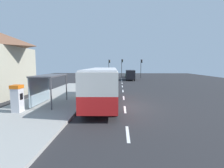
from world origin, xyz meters
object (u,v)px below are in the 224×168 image
(traffic_light_near_side, at_px, (141,66))
(sedan_near, at_px, (129,74))
(white_van, at_px, (130,74))
(recycling_bin_green, at_px, (80,93))
(recycling_bin_red, at_px, (81,92))
(recycling_bin_orange, at_px, (83,91))
(traffic_light_far_side, at_px, (109,66))
(bus_shelter, at_px, (46,82))
(traffic_light_median, at_px, (122,65))
(ticket_machine, at_px, (17,98))
(recycling_bin_yellow, at_px, (84,90))
(sedan_far, at_px, (130,76))
(bus, at_px, (103,84))

(traffic_light_near_side, bearing_deg, sedan_near, 136.25)
(white_van, relative_size, recycling_bin_green, 5.52)
(recycling_bin_red, bearing_deg, traffic_light_near_side, 71.76)
(recycling_bin_orange, bearing_deg, traffic_light_far_side, 87.87)
(recycling_bin_red, bearing_deg, white_van, 74.14)
(bus_shelter, bearing_deg, traffic_light_median, 78.87)
(ticket_machine, bearing_deg, recycling_bin_yellow, 66.75)
(recycling_bin_yellow, height_order, traffic_light_median, traffic_light_median)
(traffic_light_near_side, distance_m, traffic_light_far_side, 8.64)
(sedan_far, relative_size, bus_shelter, 1.10)
(ticket_machine, relative_size, traffic_light_median, 0.38)
(bus, height_order, traffic_light_near_side, traffic_light_near_side)
(ticket_machine, xyz_separation_m, traffic_light_near_side, (12.94, 35.58, 2.13))
(recycling_bin_yellow, distance_m, traffic_light_median, 30.11)
(bus, xyz_separation_m, traffic_light_near_side, (7.21, 31.92, 1.46))
(recycling_bin_red, bearing_deg, sedan_far, 75.62)
(white_van, height_order, sedan_near, white_van)
(recycling_bin_orange, bearing_deg, white_van, 73.66)
(white_van, height_order, recycling_bin_orange, white_van)
(bus, relative_size, recycling_bin_green, 11.67)
(recycling_bin_green, bearing_deg, recycling_bin_yellow, 90.00)
(bus_shelter, bearing_deg, traffic_light_near_side, 70.17)
(ticket_machine, distance_m, traffic_light_far_side, 36.70)
(recycling_bin_green, bearing_deg, bus_shelter, -127.40)
(bus, bearing_deg, sedan_far, 81.80)
(bus_shelter, bearing_deg, recycling_bin_green, 52.60)
(bus, xyz_separation_m, bus_shelter, (-4.70, -1.11, 0.25))
(bus, bearing_deg, recycling_bin_green, 144.30)
(traffic_light_median, bearing_deg, recycling_bin_green, -98.25)
(bus, bearing_deg, recycling_bin_yellow, 122.62)
(recycling_bin_yellow, relative_size, traffic_light_far_side, 0.19)
(sedan_near, xyz_separation_m, traffic_light_near_side, (3.20, -3.07, 2.51))
(recycling_bin_green, relative_size, recycling_bin_red, 1.00)
(traffic_light_near_side, distance_m, bus_shelter, 35.13)
(sedan_near, distance_m, traffic_light_median, 3.53)
(traffic_light_near_side, distance_m, traffic_light_median, 5.35)
(sedan_far, xyz_separation_m, bus_shelter, (-8.71, -28.94, 1.31))
(bus, bearing_deg, traffic_light_near_side, 77.27)
(sedan_near, height_order, recycling_bin_green, sedan_near)
(ticket_machine, bearing_deg, traffic_light_near_side, 70.01)
(bus, bearing_deg, bus_shelter, -166.75)
(recycling_bin_green, bearing_deg, recycling_bin_orange, 90.00)
(traffic_light_far_side, relative_size, traffic_light_median, 0.97)
(traffic_light_far_side, distance_m, bus_shelter, 34.01)
(ticket_machine, bearing_deg, white_van, 71.41)
(recycling_bin_green, height_order, traffic_light_far_side, traffic_light_far_side)
(white_van, bearing_deg, recycling_bin_orange, -106.34)
(recycling_bin_yellow, bearing_deg, sedan_far, 74.81)
(sedan_far, xyz_separation_m, ticket_machine, (-9.74, -31.49, 0.38))
(recycling_bin_green, relative_size, traffic_light_median, 0.19)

